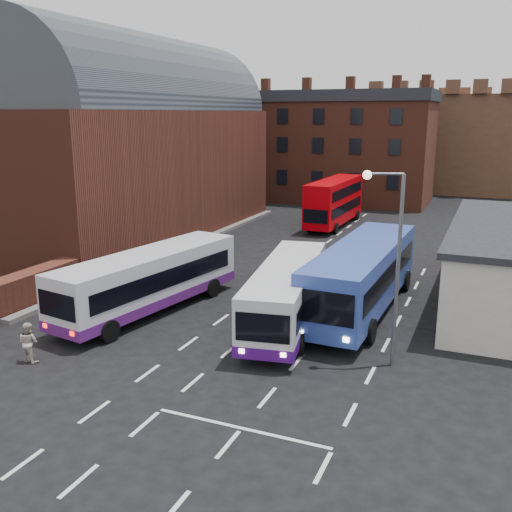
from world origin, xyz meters
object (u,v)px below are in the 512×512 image
at_px(bus_red_double, 334,202).
at_px(street_lamp, 392,252).
at_px(bus_blue, 363,273).
at_px(bus_white_outbound, 149,277).
at_px(bus_white_inbound, 287,290).
at_px(pedestrian_beige, 29,342).

relative_size(bus_red_double, street_lamp, 1.34).
distance_m(bus_blue, street_lamp, 6.94).
height_order(bus_white_outbound, bus_white_inbound, bus_white_outbound).
bearing_deg(pedestrian_beige, bus_white_inbound, -133.79).
bearing_deg(bus_blue, street_lamp, 112.94).
bearing_deg(bus_white_outbound, street_lamp, 1.23).
bearing_deg(bus_red_double, pedestrian_beige, 85.04).
height_order(street_lamp, pedestrian_beige, street_lamp).
bearing_deg(bus_white_inbound, street_lamp, 142.60).
xyz_separation_m(bus_red_double, pedestrian_beige, (-3.65, -32.73, -1.36)).
xyz_separation_m(bus_white_outbound, bus_white_inbound, (7.01, 0.92, -0.10)).
distance_m(bus_white_inbound, pedestrian_beige, 11.44).
bearing_deg(bus_red_double, bus_white_inbound, 101.71).
bearing_deg(bus_white_outbound, pedestrian_beige, -89.64).
bearing_deg(pedestrian_beige, bus_white_outbound, -97.38).
height_order(bus_blue, pedestrian_beige, bus_blue).
bearing_deg(bus_blue, pedestrian_beige, 47.19).
height_order(bus_white_inbound, pedestrian_beige, bus_white_inbound).
relative_size(bus_white_outbound, pedestrian_beige, 6.92).
bearing_deg(street_lamp, bus_blue, 111.42).
bearing_deg(pedestrian_beige, bus_blue, -132.55).
height_order(bus_red_double, street_lamp, street_lamp).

